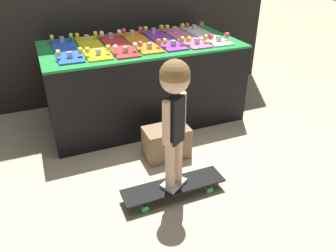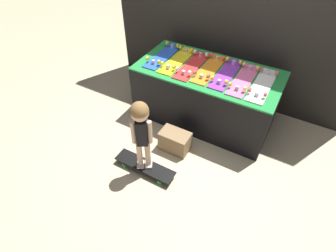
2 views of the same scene
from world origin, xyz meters
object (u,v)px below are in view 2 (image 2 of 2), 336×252
at_px(skateboard_pink_on_rack, 244,79).
at_px(storage_box, 175,141).
at_px(skateboard_orange_on_rack, 210,68).
at_px(skateboard_white_on_rack, 263,84).
at_px(skateboard_blue_on_rack, 163,55).
at_px(child, 141,125).
at_px(skateboard_red_on_rack, 192,65).
at_px(skateboard_on_floor, 145,166).
at_px(skateboard_yellow_on_rack, 178,60).
at_px(skateboard_purple_on_rack, 226,73).

relative_size(skateboard_pink_on_rack, storage_box, 2.08).
height_order(skateboard_orange_on_rack, skateboard_white_on_rack, same).
bearing_deg(storage_box, skateboard_blue_on_rack, 128.16).
height_order(child, storage_box, child).
bearing_deg(skateboard_red_on_rack, skateboard_on_floor, -88.83).
xyz_separation_m(skateboard_yellow_on_rack, storage_box, (0.40, -0.79, -0.66)).
bearing_deg(skateboard_purple_on_rack, skateboard_yellow_on_rack, -179.24).
bearing_deg(skateboard_orange_on_rack, child, -99.05).
bearing_deg(skateboard_on_floor, skateboard_orange_on_rack, 80.95).
distance_m(skateboard_yellow_on_rack, skateboard_purple_on_rack, 0.69).
relative_size(skateboard_orange_on_rack, skateboard_pink_on_rack, 1.00).
bearing_deg(skateboard_yellow_on_rack, skateboard_red_on_rack, -5.02).
height_order(skateboard_blue_on_rack, skateboard_on_floor, skateboard_blue_on_rack).
distance_m(skateboard_purple_on_rack, child, 1.35).
xyz_separation_m(skateboard_orange_on_rack, skateboard_on_floor, (-0.20, -1.28, -0.72)).
xyz_separation_m(skateboard_pink_on_rack, skateboard_white_on_rack, (0.23, -0.00, 0.00)).
xyz_separation_m(skateboard_yellow_on_rack, skateboard_red_on_rack, (0.23, -0.02, 0.00)).
relative_size(skateboard_orange_on_rack, storage_box, 2.08).
bearing_deg(skateboard_on_floor, skateboard_blue_on_rack, 110.68).
xyz_separation_m(skateboard_blue_on_rack, skateboard_purple_on_rack, (0.92, -0.01, 0.00)).
height_order(skateboard_blue_on_rack, skateboard_red_on_rack, same).
bearing_deg(skateboard_on_floor, skateboard_purple_on_rack, 71.25).
relative_size(skateboard_on_floor, storage_box, 2.02).
bearing_deg(skateboard_on_floor, storage_box, 73.47).
height_order(skateboard_blue_on_rack, skateboard_purple_on_rack, same).
relative_size(skateboard_red_on_rack, skateboard_on_floor, 1.03).
relative_size(skateboard_purple_on_rack, child, 0.83).
distance_m(skateboard_yellow_on_rack, storage_box, 1.10).
bearing_deg(child, skateboard_purple_on_rack, 40.92).
xyz_separation_m(skateboard_orange_on_rack, skateboard_pink_on_rack, (0.46, -0.03, 0.00)).
bearing_deg(skateboard_blue_on_rack, skateboard_orange_on_rack, -0.19).
relative_size(skateboard_orange_on_rack, skateboard_on_floor, 1.03).
bearing_deg(skateboard_orange_on_rack, skateboard_red_on_rack, -171.80).
bearing_deg(skateboard_pink_on_rack, skateboard_red_on_rack, -179.37).
height_order(skateboard_blue_on_rack, storage_box, skateboard_blue_on_rack).
bearing_deg(skateboard_purple_on_rack, skateboard_pink_on_rack, -5.42).
xyz_separation_m(skateboard_red_on_rack, child, (0.03, -1.25, -0.05)).
bearing_deg(skateboard_on_floor, child, 180.00).
distance_m(skateboard_orange_on_rack, child, 1.30).
height_order(skateboard_orange_on_rack, child, child).
distance_m(skateboard_blue_on_rack, skateboard_on_floor, 1.55).
relative_size(skateboard_orange_on_rack, child, 0.83).
bearing_deg(skateboard_red_on_rack, storage_box, -77.52).
xyz_separation_m(skateboard_red_on_rack, storage_box, (0.17, -0.77, -0.66)).
relative_size(skateboard_red_on_rack, skateboard_orange_on_rack, 1.00).
xyz_separation_m(skateboard_white_on_rack, storage_box, (-0.75, -0.77, -0.66)).
height_order(skateboard_red_on_rack, skateboard_white_on_rack, same).
bearing_deg(skateboard_yellow_on_rack, skateboard_purple_on_rack, 0.76).
distance_m(skateboard_blue_on_rack, child, 1.38).
distance_m(skateboard_purple_on_rack, skateboard_white_on_rack, 0.46).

